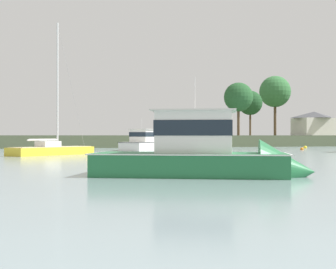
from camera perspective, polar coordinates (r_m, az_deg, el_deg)
The scene contains 11 objects.
far_shore_bank at distance 100.46m, azimuth -11.60°, elevation -0.62°, with size 198.92×59.70×1.81m, color #4C563D.
sailboat_yellow at distance 46.56m, azimuth -13.30°, elevation -2.00°, with size 8.22×6.98×12.78m.
cruiser_white at distance 59.52m, azimuth -2.71°, elevation -1.28°, with size 7.16×8.30×4.78m.
dinghy_sand at distance 52.25m, azimuth 4.52°, elevation -1.95°, with size 2.68×3.23×0.45m.
cruiser_green at distance 21.85m, azimuth 5.17°, elevation -2.99°, with size 10.09×6.67×5.57m.
mooring_buoy_yellow at distance 72.18m, azimuth 15.57°, elevation -1.46°, with size 0.50×0.50×0.55m.
mooring_buoy_orange at distance 64.13m, azimuth 15.22°, elevation -1.64°, with size 0.45×0.45×0.50m.
shore_tree_right_mid at distance 95.67m, azimuth 9.48°, elevation 3.61°, with size 4.64×4.64×8.53m.
shore_tree_center_left at distance 110.38m, azimuth 12.26°, elevation 4.84°, with size 6.82×6.82×12.97m.
shore_tree_left_mid at distance 80.88m, azimuth 8.14°, elevation 4.28°, with size 4.72×4.72×8.56m.
cottage_near_water at distance 112.64m, azimuth 16.53°, elevation 1.27°, with size 8.44×7.11×5.22m.
Camera 1 is at (-8.01, -4.29, 1.79)m, focal length 52.78 mm.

